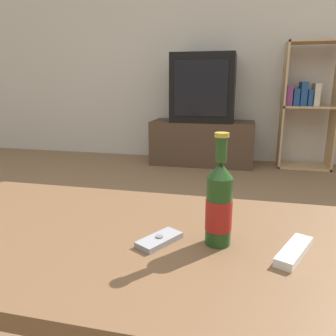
% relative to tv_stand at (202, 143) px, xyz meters
% --- Properties ---
extents(back_wall, '(8.00, 0.05, 2.60)m').
position_rel_tv_stand_xyz_m(back_wall, '(0.12, 0.30, 1.07)').
color(back_wall, beige).
rests_on(back_wall, ground_plane).
extents(coffee_table, '(1.21, 0.66, 0.47)m').
position_rel_tv_stand_xyz_m(coffee_table, '(0.12, -2.73, 0.17)').
color(coffee_table, brown).
rests_on(coffee_table, ground_plane).
extents(tv_stand, '(1.06, 0.45, 0.46)m').
position_rel_tv_stand_xyz_m(tv_stand, '(0.00, 0.00, 0.00)').
color(tv_stand, '#4C3828').
rests_on(tv_stand, ground_plane).
extents(television, '(0.63, 0.46, 0.68)m').
position_rel_tv_stand_xyz_m(television, '(0.00, -0.00, 0.57)').
color(television, black).
rests_on(television, tv_stand).
extents(bookshelf, '(0.51, 0.30, 1.24)m').
position_rel_tv_stand_xyz_m(bookshelf, '(1.02, 0.08, 0.42)').
color(bookshelf, tan).
rests_on(bookshelf, ground_plane).
extents(beer_bottle, '(0.06, 0.06, 0.27)m').
position_rel_tv_stand_xyz_m(beer_bottle, '(0.38, -2.72, 0.34)').
color(beer_bottle, '#1E4219').
rests_on(beer_bottle, coffee_table).
extents(cell_phone, '(0.10, 0.13, 0.02)m').
position_rel_tv_stand_xyz_m(cell_phone, '(0.24, -2.75, 0.24)').
color(cell_phone, gray).
rests_on(cell_phone, coffee_table).
extents(remote_control, '(0.10, 0.16, 0.02)m').
position_rel_tv_stand_xyz_m(remote_control, '(0.55, -2.75, 0.25)').
color(remote_control, white).
rests_on(remote_control, coffee_table).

